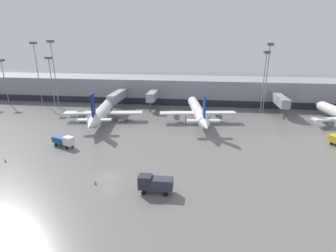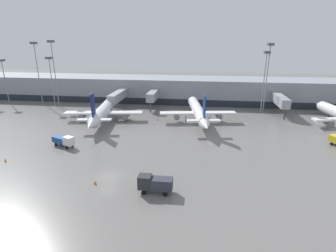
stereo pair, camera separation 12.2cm
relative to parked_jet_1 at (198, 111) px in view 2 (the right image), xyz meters
name	(u,v)px [view 2 (the right image)]	position (x,y,z in m)	size (l,w,h in m)	color
ground_plane	(108,177)	(-14.64, -34.57, -3.31)	(320.00, 320.00, 0.00)	slate
terminal_building	(163,89)	(-14.53, 27.23, 1.19)	(160.00, 31.20, 9.00)	gray
parked_jet_1	(198,111)	(0.00, 0.00, 0.00)	(22.05, 32.20, 9.96)	white
parked_jet_2	(103,111)	(-27.63, -2.12, -0.34)	(23.04, 32.91, 10.14)	silver
service_truck_0	(155,183)	(-5.64, -38.16, -1.67)	(5.37, 1.95, 2.85)	#2D333D
service_truck_1	(64,140)	(-29.24, -22.40, -1.86)	(5.98, 3.72, 2.57)	#19478C
traffic_cone_0	(95,182)	(-15.97, -37.05, -2.98)	(0.52, 0.52, 0.66)	orange
traffic_cone_1	(157,119)	(-11.89, -0.08, -2.92)	(0.49, 0.49, 0.77)	orange
traffic_cone_2	(5,160)	(-36.85, -31.33, -2.94)	(0.39, 0.39, 0.74)	orange
apron_light_mast_0	(3,68)	(-71.80, 15.16, 9.70)	(1.80, 1.80, 16.25)	gray
apron_light_mast_1	(269,60)	(21.23, 14.04, 13.60)	(1.80, 1.80, 21.96)	gray
apron_light_mast_3	(266,65)	(20.39, 13.77, 12.02)	(1.80, 1.80, 19.60)	gray
apron_light_mast_4	(36,57)	(-58.77, 16.20, 13.77)	(1.80, 1.80, 22.22)	gray
apron_light_mast_5	(53,56)	(-50.69, 13.63, 14.13)	(1.80, 1.80, 22.77)	gray
apron_light_mast_6	(50,67)	(-52.19, 13.53, 10.46)	(1.80, 1.80, 17.33)	gray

